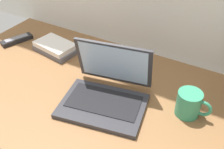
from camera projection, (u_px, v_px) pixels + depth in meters
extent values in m
cube|color=brown|center=(113.00, 102.00, 1.04)|extent=(1.60, 0.76, 0.03)
cube|color=#2D2D33|center=(103.00, 106.00, 0.99)|extent=(0.35, 0.28, 0.02)
cube|color=black|center=(104.00, 101.00, 1.00)|extent=(0.29, 0.19, 0.00)
cube|color=#2D2D33|center=(114.00, 63.00, 1.03)|extent=(0.31, 0.11, 0.20)
cube|color=#A5C6EA|center=(113.00, 64.00, 1.03)|extent=(0.27, 0.09, 0.17)
cylinder|color=#338C66|center=(188.00, 104.00, 0.95)|extent=(0.09, 0.09, 0.10)
torus|color=#338C66|center=(202.00, 108.00, 0.93)|extent=(0.07, 0.01, 0.07)
cube|color=black|center=(17.00, 40.00, 1.38)|extent=(0.10, 0.17, 0.02)
cube|color=slate|center=(16.00, 38.00, 1.37)|extent=(0.07, 0.12, 0.00)
cube|color=#4C4C51|center=(136.00, 67.00, 1.19)|extent=(0.08, 0.17, 0.02)
cube|color=slate|center=(136.00, 64.00, 1.18)|extent=(0.06, 0.12, 0.00)
cube|color=#595960|center=(56.00, 49.00, 1.31)|extent=(0.22, 0.15, 0.02)
cube|color=silver|center=(55.00, 45.00, 1.29)|extent=(0.21, 0.15, 0.02)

